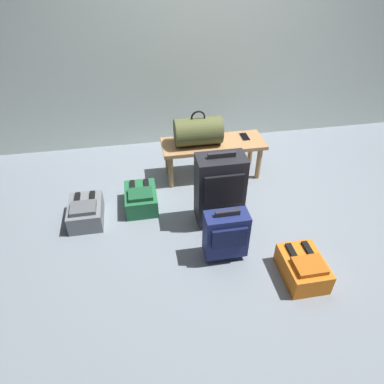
{
  "coord_description": "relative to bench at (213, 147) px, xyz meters",
  "views": [
    {
      "loc": [
        -0.77,
        -2.09,
        2.04
      ],
      "look_at": [
        -0.37,
        0.19,
        0.25
      ],
      "focal_mm": 32.25,
      "sensor_mm": 36.0,
      "label": 1
    }
  ],
  "objects": [
    {
      "name": "duffel_bag_olive",
      "position": [
        -0.15,
        0.0,
        0.19
      ],
      "size": [
        0.44,
        0.26,
        0.34
      ],
      "color": "#51562D",
      "rests_on": "bench"
    },
    {
      "name": "cell_phone",
      "position": [
        0.33,
        0.05,
        0.06
      ],
      "size": [
        0.07,
        0.14,
        0.01
      ],
      "color": "black",
      "rests_on": "bench"
    },
    {
      "name": "backpack_orange",
      "position": [
        0.35,
        -1.39,
        -0.23
      ],
      "size": [
        0.28,
        0.38,
        0.21
      ],
      "color": "orange",
      "rests_on": "ground"
    },
    {
      "name": "backpack_grey",
      "position": [
        -1.22,
        -0.49,
        -0.23
      ],
      "size": [
        0.28,
        0.38,
        0.21
      ],
      "color": "slate",
      "rests_on": "ground"
    },
    {
      "name": "back_wall",
      "position": [
        0.06,
        0.83,
        1.08
      ],
      "size": [
        6.0,
        0.1,
        2.8
      ],
      "primitive_type": "cube",
      "color": "silver",
      "rests_on": "ground"
    },
    {
      "name": "ground_plane",
      "position": [
        0.06,
        -0.77,
        -0.32
      ],
      "size": [
        6.6,
        6.6,
        0.0
      ],
      "primitive_type": "plane",
      "color": "slate"
    },
    {
      "name": "suitcase_upright_charcoal",
      "position": [
        -0.1,
        -0.7,
        0.03
      ],
      "size": [
        0.39,
        0.25,
        0.68
      ],
      "color": "black",
      "rests_on": "ground"
    },
    {
      "name": "suitcase_small_navy",
      "position": [
        -0.15,
        -1.11,
        -0.08
      ],
      "size": [
        0.32,
        0.19,
        0.46
      ],
      "color": "navy",
      "rests_on": "ground"
    },
    {
      "name": "bench",
      "position": [
        0.0,
        0.0,
        0.0
      ],
      "size": [
        1.0,
        0.36,
        0.38
      ],
      "color": "#A87A4C",
      "rests_on": "ground"
    },
    {
      "name": "backpack_green",
      "position": [
        -0.75,
        -0.39,
        -0.23
      ],
      "size": [
        0.28,
        0.38,
        0.21
      ],
      "color": "#1E6038",
      "rests_on": "ground"
    }
  ]
}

